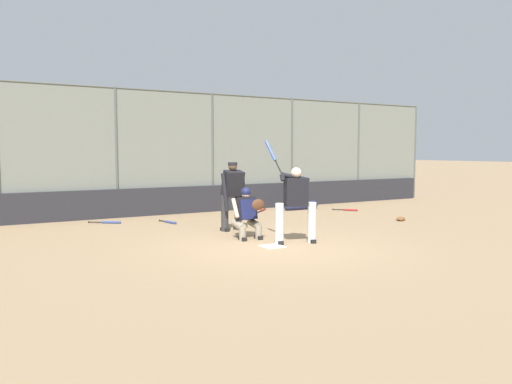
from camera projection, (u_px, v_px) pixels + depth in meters
name	position (u px, v px, depth m)	size (l,w,h in m)	color
ground_plane	(272.00, 247.00, 10.26)	(160.00, 160.00, 0.00)	#9E7F5B
home_plate_marker	(272.00, 246.00, 10.26)	(0.43, 0.43, 0.01)	white
backstop_fence	(167.00, 150.00, 15.44)	(21.85, 0.08, 3.83)	#515651
padding_wall	(169.00, 201.00, 15.48)	(21.34, 0.18, 0.84)	#28282D
bleachers_beyond	(89.00, 199.00, 16.46)	(15.24, 1.95, 1.16)	slate
batter_at_plate	(295.00, 202.00, 10.56)	(0.89, 0.85, 2.20)	silver
catcher_behind_plate	(247.00, 212.00, 11.13)	(0.61, 0.72, 1.15)	gray
umpire_home	(232.00, 194.00, 12.25)	(0.69, 0.46, 1.70)	#333333
spare_bat_near_backstop	(348.00, 210.00, 16.38)	(0.60, 0.66, 0.07)	black
spare_bat_by_padding	(109.00, 222.00, 13.52)	(0.78, 0.57, 0.07)	black
spare_bat_third_base_side	(170.00, 222.00, 13.56)	(0.25, 0.79, 0.07)	black
spare_bat_first_base_side	(262.00, 210.00, 16.30)	(0.69, 0.67, 0.07)	black
fielding_glove_on_dirt	(401.00, 219.00, 14.05)	(0.31, 0.23, 0.11)	brown
equipment_bag_dugout_side	(301.00, 206.00, 16.72)	(1.33, 0.27, 0.27)	navy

